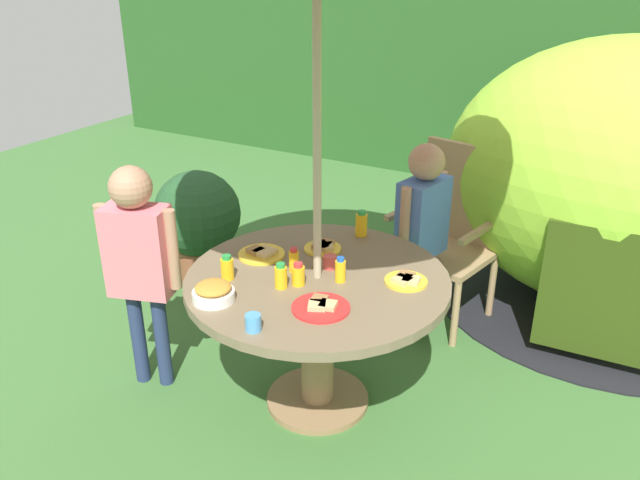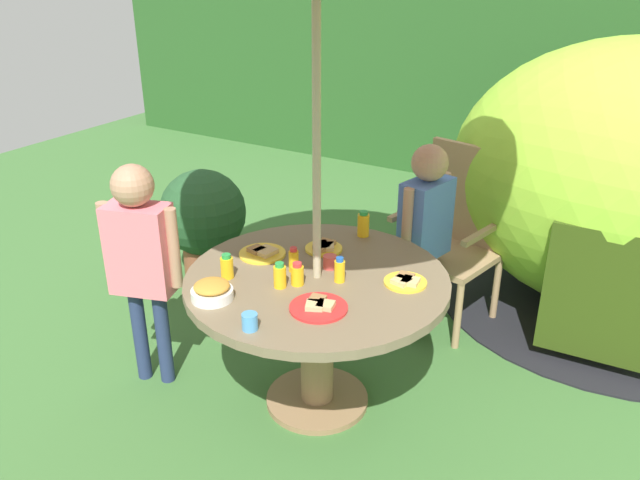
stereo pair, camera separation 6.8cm
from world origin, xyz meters
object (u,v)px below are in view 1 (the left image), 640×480
Objects in this scene: snack_bowl at (213,292)px; plate_center_front at (321,307)px; child_in_blue_shirt at (423,218)px; juice_bottle_back_edge at (298,275)px; plate_near_right at (261,253)px; child_in_pink_shirt at (139,251)px; wooden_chair at (452,227)px; juice_bottle_mid_right at (281,276)px; juice_bottle_far_left at (361,224)px; potted_plant at (198,219)px; juice_bottle_center_back at (294,261)px; juice_bottle_front_edge at (227,268)px; plate_mid_left at (406,280)px; plate_near_left at (323,247)px; garden_table at (317,304)px; dome_tent at (625,176)px; cup_far at (330,262)px; juice_bottle_far_right at (340,270)px; cup_near at (252,322)px.

snack_bowl is 0.74× the size of plate_center_front.
child_in_blue_shirt is 10.77× the size of juice_bottle_back_edge.
plate_near_right is at bearing 151.73° from juice_bottle_back_edge.
plate_center_front is at bearing 20.18° from snack_bowl.
child_in_pink_shirt is 0.96m from plate_center_front.
wooden_chair is 0.38m from child_in_blue_shirt.
wooden_chair is 8.80× the size of juice_bottle_mid_right.
juice_bottle_far_left is (-0.28, -0.64, 0.20)m from wooden_chair.
potted_plant is at bearing -74.75° from child_in_blue_shirt.
plate_center_front is 0.35m from juice_bottle_center_back.
juice_bottle_front_edge is at bearing -44.73° from potted_plant.
juice_bottle_mid_right is (-0.27, -0.97, 0.03)m from child_in_blue_shirt.
juice_bottle_far_left is at bearing 88.97° from juice_bottle_back_edge.
snack_bowl is at bearing -140.42° from plate_mid_left.
potted_plant is 4.11× the size of plate_near_left.
snack_bowl is at bearing -129.65° from juice_bottle_back_edge.
potted_plant is at bearing 135.27° from juice_bottle_front_edge.
snack_bowl is 0.94× the size of plate_mid_left.
potted_plant is 3.34× the size of plate_near_right.
juice_bottle_far_left reaches higher than plate_center_front.
garden_table is 1.60× the size of potted_plant.
juice_bottle_far_left is (-0.39, 0.36, 0.05)m from plate_mid_left.
juice_bottle_center_back is (0.69, 0.25, 0.01)m from child_in_pink_shirt.
dome_tent is 1.82m from plate_mid_left.
dome_tent is 36.19× the size of cup_far.
wooden_chair is 8.77× the size of juice_bottle_far_right.
potted_plant is 1.16m from child_in_pink_shirt.
plate_mid_left is at bearing 5.68° from cup_far.
snack_bowl is (-0.27, -0.39, 0.18)m from garden_table.
cup_near is at bearing 4.77° from child_in_blue_shirt.
juice_bottle_front_edge is (-0.06, 0.18, 0.01)m from snack_bowl.
potted_plant is 6.42× the size of juice_bottle_mid_right.
child_in_blue_shirt reaches higher than plate_near_left.
juice_bottle_center_back is 1.04× the size of juice_bottle_front_edge.
juice_bottle_back_edge is at bearing 94.72° from cup_near.
juice_bottle_mid_right is at bearing -36.87° from potted_plant.
wooden_chair is 0.88× the size of child_in_pink_shirt.
snack_bowl is 1.70× the size of juice_bottle_back_edge.
plate_mid_left is at bearing -115.12° from dome_tent.
juice_bottle_front_edge reaches higher than juice_bottle_back_edge.
dome_tent reaches higher than juice_bottle_mid_right.
juice_bottle_center_back is 0.50m from cup_near.
juice_bottle_far_left is at bearing 54.86° from plate_near_right.
juice_bottle_back_edge is (0.08, -0.36, 0.03)m from plate_near_left.
plate_center_front is 2.07× the size of juice_bottle_far_right.
garden_table is 10.04× the size of juice_bottle_center_back.
juice_bottle_far_left is 1.00m from cup_near.
juice_bottle_center_back reaches higher than juice_bottle_mid_right.
juice_bottle_far_left reaches higher than cup_far.
dome_tent is 3.04× the size of potted_plant.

